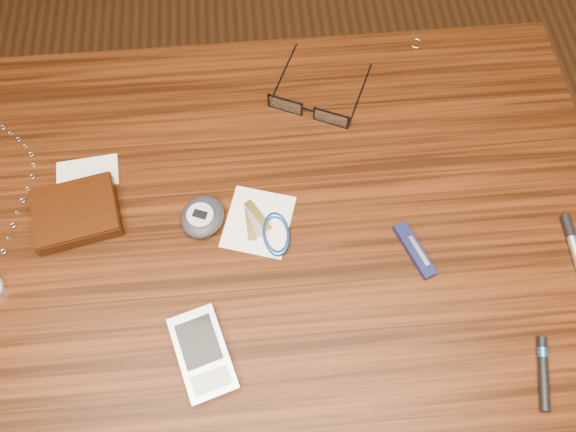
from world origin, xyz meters
name	(u,v)px	position (x,y,z in m)	size (l,w,h in m)	color
ground	(275,351)	(0.00, 0.00, 0.00)	(3.80, 3.80, 0.00)	#472814
desk	(266,258)	(0.00, 0.00, 0.65)	(1.00, 0.70, 0.75)	#381808
wallet_and_card	(76,212)	(-0.26, 0.05, 0.76)	(0.13, 0.16, 0.03)	black
eyeglasses	(310,108)	(0.08, 0.19, 0.76)	(0.17, 0.18, 0.03)	black
gold_ring	(416,44)	(0.28, 0.32, 0.75)	(0.02, 0.02, 0.00)	tan
pda_phone	(203,354)	(-0.09, -0.17, 0.76)	(0.09, 0.12, 0.02)	#AEAEB2
pedometer	(202,217)	(-0.08, 0.02, 0.76)	(0.08, 0.08, 0.03)	black
notepad_keys	(267,228)	(0.01, 0.00, 0.75)	(0.11, 0.12, 0.01)	silver
pocket_knife	(415,250)	(0.20, -0.05, 0.76)	(0.05, 0.09, 0.01)	#0D1233
black_blue_pen	(543,371)	(0.33, -0.22, 0.76)	(0.03, 0.09, 0.01)	black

